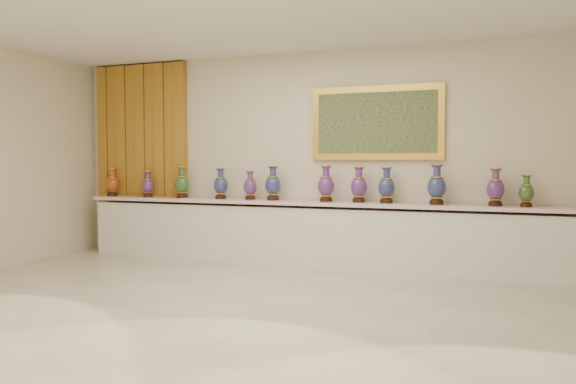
# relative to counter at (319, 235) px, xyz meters

# --- Properties ---
(ground) EXTENTS (8.00, 8.00, 0.00)m
(ground) POSITION_rel_counter_xyz_m (0.00, -2.27, -0.44)
(ground) COLOR beige
(ground) RESTS_ON ground
(room) EXTENTS (8.00, 8.00, 8.00)m
(room) POSITION_rel_counter_xyz_m (-2.43, 0.17, 1.14)
(room) COLOR beige
(room) RESTS_ON ground
(counter) EXTENTS (7.28, 0.48, 0.90)m
(counter) POSITION_rel_counter_xyz_m (0.00, 0.00, 0.00)
(counter) COLOR white
(counter) RESTS_ON ground
(vase_0) EXTENTS (0.22, 0.22, 0.44)m
(vase_0) POSITION_rel_counter_xyz_m (-3.45, -0.03, 0.66)
(vase_0) COLOR black
(vase_0) RESTS_ON counter
(vase_1) EXTENTS (0.23, 0.23, 0.40)m
(vase_1) POSITION_rel_counter_xyz_m (-2.78, -0.03, 0.64)
(vase_1) COLOR black
(vase_1) RESTS_ON counter
(vase_2) EXTENTS (0.26, 0.26, 0.47)m
(vase_2) POSITION_rel_counter_xyz_m (-2.17, -0.04, 0.68)
(vase_2) COLOR black
(vase_2) RESTS_ON counter
(vase_3) EXTENTS (0.24, 0.24, 0.46)m
(vase_3) POSITION_rel_counter_xyz_m (-1.52, -0.02, 0.67)
(vase_3) COLOR black
(vase_3) RESTS_ON counter
(vase_4) EXTENTS (0.21, 0.21, 0.42)m
(vase_4) POSITION_rel_counter_xyz_m (-1.06, 0.01, 0.65)
(vase_4) COLOR black
(vase_4) RESTS_ON counter
(vase_5) EXTENTS (0.28, 0.28, 0.49)m
(vase_5) POSITION_rel_counter_xyz_m (-0.69, -0.00, 0.68)
(vase_5) COLOR black
(vase_5) RESTS_ON counter
(vase_6) EXTENTS (0.25, 0.25, 0.49)m
(vase_6) POSITION_rel_counter_xyz_m (0.10, -0.03, 0.69)
(vase_6) COLOR black
(vase_6) RESTS_ON counter
(vase_7) EXTENTS (0.28, 0.28, 0.48)m
(vase_7) POSITION_rel_counter_xyz_m (0.55, 0.02, 0.68)
(vase_7) COLOR black
(vase_7) RESTS_ON counter
(vase_8) EXTENTS (0.25, 0.25, 0.48)m
(vase_8) POSITION_rel_counter_xyz_m (0.92, 0.01, 0.68)
(vase_8) COLOR black
(vase_8) RESTS_ON counter
(vase_9) EXTENTS (0.31, 0.31, 0.52)m
(vase_9) POSITION_rel_counter_xyz_m (1.57, -0.03, 0.69)
(vase_9) COLOR black
(vase_9) RESTS_ON counter
(vase_10) EXTENTS (0.22, 0.22, 0.47)m
(vase_10) POSITION_rel_counter_xyz_m (2.28, 0.00, 0.67)
(vase_10) COLOR black
(vase_10) RESTS_ON counter
(vase_11) EXTENTS (0.22, 0.22, 0.39)m
(vase_11) POSITION_rel_counter_xyz_m (2.63, -0.00, 0.64)
(vase_11) COLOR black
(vase_11) RESTS_ON counter
(label_card) EXTENTS (0.10, 0.06, 0.00)m
(label_card) POSITION_rel_counter_xyz_m (-2.07, -0.14, 0.47)
(label_card) COLOR white
(label_card) RESTS_ON counter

